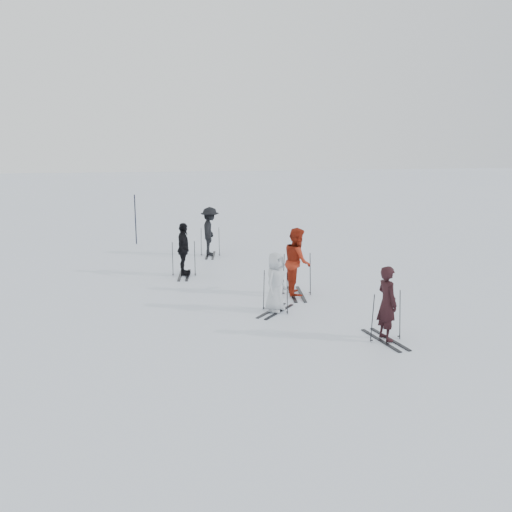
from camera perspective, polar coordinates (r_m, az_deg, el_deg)
The scene contains 12 objects.
ground at distance 16.76m, azimuth 0.60°, elevation -4.05°, with size 120.00×120.00×0.00m, color silver.
skier_near_dark at distance 13.33m, azimuth 12.96°, elevation -4.73°, with size 0.63×0.41×1.73m, color black.
skier_red at distance 16.73m, azimuth 4.13°, elevation -0.62°, with size 0.96×0.75×1.97m, color maroon.
skier_grey at distance 15.12m, azimuth 1.96°, elevation -2.70°, with size 0.78×0.51×1.59m, color #B3B8BD.
skier_uphill_left at distance 19.16m, azimuth -7.26°, elevation 0.61°, with size 1.03×0.43×1.76m, color black.
skier_uphill_far at distance 22.27m, azimuth -4.62°, elevation 2.41°, with size 1.22×0.70×1.88m, color black.
skis_near_dark at distance 13.41m, azimuth 12.91°, elevation -5.82°, with size 0.86×1.63×1.19m, color black, non-canonical shape.
skis_red at distance 16.81m, azimuth 4.12°, elevation -1.75°, with size 0.94×1.77×1.29m, color black, non-canonical shape.
skis_grey at distance 15.18m, azimuth 1.96°, elevation -3.50°, with size 0.84×1.58×1.15m, color black, non-canonical shape.
skis_uphill_left at distance 19.22m, azimuth -7.24°, elevation -0.20°, with size 0.88×1.65×1.21m, color black, non-canonical shape.
skis_uphill_far at distance 22.34m, azimuth -4.60°, elevation 1.48°, with size 0.83×1.57×1.14m, color black, non-canonical shape.
piste_marker at distance 25.14m, azimuth -11.96°, elevation 3.59°, with size 0.05×0.05×2.15m, color black.
Camera 1 is at (-2.98, -15.83, 4.62)m, focal length 40.00 mm.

